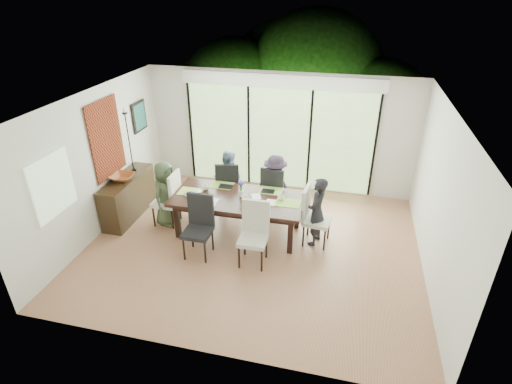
% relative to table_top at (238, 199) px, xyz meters
% --- Properties ---
extents(floor, '(6.00, 5.00, 0.01)m').
position_rel_table_top_xyz_m(floor, '(0.38, -0.38, -0.75)').
color(floor, brown).
rests_on(floor, ground).
extents(ceiling, '(6.00, 5.00, 0.01)m').
position_rel_table_top_xyz_m(ceiling, '(0.38, -0.38, 1.96)').
color(ceiling, white).
rests_on(ceiling, wall_back).
extents(wall_back, '(6.00, 0.02, 2.70)m').
position_rel_table_top_xyz_m(wall_back, '(0.38, 2.13, 0.61)').
color(wall_back, beige).
rests_on(wall_back, floor).
extents(wall_front, '(6.00, 0.02, 2.70)m').
position_rel_table_top_xyz_m(wall_front, '(0.38, -2.89, 0.61)').
color(wall_front, beige).
rests_on(wall_front, floor).
extents(wall_left, '(0.02, 5.00, 2.70)m').
position_rel_table_top_xyz_m(wall_left, '(-2.63, -0.38, 0.61)').
color(wall_left, silver).
rests_on(wall_left, floor).
extents(wall_right, '(0.02, 5.00, 2.70)m').
position_rel_table_top_xyz_m(wall_right, '(3.39, -0.38, 0.61)').
color(wall_right, silver).
rests_on(wall_right, floor).
extents(glass_doors, '(4.20, 0.02, 2.30)m').
position_rel_table_top_xyz_m(glass_doors, '(0.38, 2.09, 0.46)').
color(glass_doors, '#598C3F').
rests_on(glass_doors, wall_back).
extents(blinds_header, '(4.40, 0.06, 0.28)m').
position_rel_table_top_xyz_m(blinds_header, '(0.38, 2.08, 1.76)').
color(blinds_header, white).
rests_on(blinds_header, wall_back).
extents(mullion_a, '(0.05, 0.04, 2.30)m').
position_rel_table_top_xyz_m(mullion_a, '(-1.72, 2.08, 0.46)').
color(mullion_a, black).
rests_on(mullion_a, wall_back).
extents(mullion_b, '(0.05, 0.04, 2.30)m').
position_rel_table_top_xyz_m(mullion_b, '(-0.32, 2.08, 0.46)').
color(mullion_b, black).
rests_on(mullion_b, wall_back).
extents(mullion_c, '(0.05, 0.04, 2.30)m').
position_rel_table_top_xyz_m(mullion_c, '(1.08, 2.08, 0.46)').
color(mullion_c, black).
rests_on(mullion_c, wall_back).
extents(mullion_d, '(0.05, 0.04, 2.30)m').
position_rel_table_top_xyz_m(mullion_d, '(2.48, 2.08, 0.46)').
color(mullion_d, black).
rests_on(mullion_d, wall_back).
extents(side_window, '(0.02, 0.90, 1.00)m').
position_rel_table_top_xyz_m(side_window, '(-2.59, -1.58, 0.76)').
color(side_window, '#8CAD7F').
rests_on(side_window, wall_left).
extents(deck, '(6.00, 1.80, 0.10)m').
position_rel_table_top_xyz_m(deck, '(0.38, 3.02, -0.79)').
color(deck, brown).
rests_on(deck, ground).
extents(rail_top, '(6.00, 0.08, 0.06)m').
position_rel_table_top_xyz_m(rail_top, '(0.38, 3.82, -0.19)').
color(rail_top, brown).
rests_on(rail_top, deck).
extents(foliage_left, '(3.20, 3.20, 3.20)m').
position_rel_table_top_xyz_m(foliage_left, '(-1.42, 4.82, 0.70)').
color(foliage_left, '#14380F').
rests_on(foliage_left, ground).
extents(foliage_mid, '(4.00, 4.00, 4.00)m').
position_rel_table_top_xyz_m(foliage_mid, '(0.78, 5.42, 1.06)').
color(foliage_mid, '#14380F').
rests_on(foliage_mid, ground).
extents(foliage_right, '(2.80, 2.80, 2.80)m').
position_rel_table_top_xyz_m(foliage_right, '(2.58, 4.62, 0.52)').
color(foliage_right, '#14380F').
rests_on(foliage_right, ground).
extents(foliage_far, '(3.60, 3.60, 3.60)m').
position_rel_table_top_xyz_m(foliage_far, '(-0.22, 6.12, 0.88)').
color(foliage_far, '#14380F').
rests_on(foliage_far, ground).
extents(table_top, '(2.48, 1.14, 0.06)m').
position_rel_table_top_xyz_m(table_top, '(0.00, 0.00, 0.00)').
color(table_top, black).
rests_on(table_top, floor).
extents(table_apron, '(2.28, 0.93, 0.10)m').
position_rel_table_top_xyz_m(table_apron, '(0.00, 0.00, -0.09)').
color(table_apron, black).
rests_on(table_apron, floor).
extents(table_leg_fl, '(0.09, 0.09, 0.71)m').
position_rel_table_top_xyz_m(table_leg_fl, '(-1.08, -0.43, -0.39)').
color(table_leg_fl, black).
rests_on(table_leg_fl, floor).
extents(table_leg_fr, '(0.09, 0.09, 0.71)m').
position_rel_table_top_xyz_m(table_leg_fr, '(1.08, -0.43, -0.39)').
color(table_leg_fr, black).
rests_on(table_leg_fr, floor).
extents(table_leg_bl, '(0.09, 0.09, 0.71)m').
position_rel_table_top_xyz_m(table_leg_bl, '(-1.08, 0.43, -0.39)').
color(table_leg_bl, black).
rests_on(table_leg_bl, floor).
extents(table_leg_br, '(0.09, 0.09, 0.71)m').
position_rel_table_top_xyz_m(table_leg_br, '(1.08, 0.43, -0.39)').
color(table_leg_br, black).
rests_on(table_leg_br, floor).
extents(chair_left_end, '(0.48, 0.48, 1.14)m').
position_rel_table_top_xyz_m(chair_left_end, '(-1.50, 0.00, -0.18)').
color(chair_left_end, white).
rests_on(chair_left_end, floor).
extents(chair_right_end, '(0.53, 0.53, 1.14)m').
position_rel_table_top_xyz_m(chair_right_end, '(1.50, 0.00, -0.18)').
color(chair_right_end, beige).
rests_on(chair_right_end, floor).
extents(chair_far_left, '(0.56, 0.56, 1.14)m').
position_rel_table_top_xyz_m(chair_far_left, '(-0.45, 0.85, -0.18)').
color(chair_far_left, black).
rests_on(chair_far_left, floor).
extents(chair_far_right, '(0.53, 0.53, 1.14)m').
position_rel_table_top_xyz_m(chair_far_right, '(0.55, 0.85, -0.18)').
color(chair_far_right, black).
rests_on(chair_far_right, floor).
extents(chair_near_left, '(0.48, 0.48, 1.14)m').
position_rel_table_top_xyz_m(chair_near_left, '(-0.50, -0.87, -0.18)').
color(chair_near_left, black).
rests_on(chair_near_left, floor).
extents(chair_near_right, '(0.48, 0.48, 1.14)m').
position_rel_table_top_xyz_m(chair_near_right, '(0.50, -0.87, -0.18)').
color(chair_near_right, beige).
rests_on(chair_near_right, floor).
extents(person_left_end, '(0.52, 0.69, 1.33)m').
position_rel_table_top_xyz_m(person_left_end, '(-1.48, 0.00, -0.08)').
color(person_left_end, '#3C4D33').
rests_on(person_left_end, floor).
extents(person_right_end, '(0.53, 0.70, 1.33)m').
position_rel_table_top_xyz_m(person_right_end, '(1.48, 0.00, -0.08)').
color(person_right_end, black).
rests_on(person_right_end, floor).
extents(person_far_left, '(0.63, 0.40, 1.33)m').
position_rel_table_top_xyz_m(person_far_left, '(-0.45, 0.83, -0.08)').
color(person_far_left, slate).
rests_on(person_far_left, floor).
extents(person_far_right, '(0.69, 0.52, 1.33)m').
position_rel_table_top_xyz_m(person_far_right, '(0.55, 0.83, -0.08)').
color(person_far_right, '#2C2131').
rests_on(person_far_right, floor).
extents(placemat_left, '(0.46, 0.33, 0.01)m').
position_rel_table_top_xyz_m(placemat_left, '(-0.95, 0.00, 0.03)').
color(placemat_left, '#98B942').
rests_on(placemat_left, table_top).
extents(placemat_right, '(0.46, 0.33, 0.01)m').
position_rel_table_top_xyz_m(placemat_right, '(0.95, 0.00, 0.03)').
color(placemat_right, '#7CB13F').
rests_on(placemat_right, table_top).
extents(placemat_far_l, '(0.46, 0.33, 0.01)m').
position_rel_table_top_xyz_m(placemat_far_l, '(-0.45, 0.40, 0.03)').
color(placemat_far_l, '#88B440').
rests_on(placemat_far_l, table_top).
extents(placemat_far_r, '(0.46, 0.33, 0.01)m').
position_rel_table_top_xyz_m(placemat_far_r, '(0.55, 0.40, 0.03)').
color(placemat_far_r, '#86BC43').
rests_on(placemat_far_r, table_top).
extents(placemat_paper, '(0.46, 0.33, 0.01)m').
position_rel_table_top_xyz_m(placemat_paper, '(-0.55, -0.30, 0.03)').
color(placemat_paper, white).
rests_on(placemat_paper, table_top).
extents(tablet_far_l, '(0.27, 0.19, 0.01)m').
position_rel_table_top_xyz_m(tablet_far_l, '(-0.35, 0.35, 0.04)').
color(tablet_far_l, black).
rests_on(tablet_far_l, table_top).
extents(tablet_far_r, '(0.25, 0.18, 0.01)m').
position_rel_table_top_xyz_m(tablet_far_r, '(0.50, 0.35, 0.04)').
color(tablet_far_r, black).
rests_on(tablet_far_r, table_top).
extents(papers, '(0.31, 0.23, 0.00)m').
position_rel_table_top_xyz_m(papers, '(0.70, -0.05, 0.03)').
color(papers, white).
rests_on(papers, table_top).
extents(platter_base, '(0.27, 0.27, 0.02)m').
position_rel_table_top_xyz_m(platter_base, '(-0.55, -0.30, 0.05)').
color(platter_base, white).
rests_on(platter_base, table_top).
extents(platter_snacks, '(0.21, 0.21, 0.01)m').
position_rel_table_top_xyz_m(platter_snacks, '(-0.55, -0.30, 0.07)').
color(platter_snacks, orange).
rests_on(platter_snacks, table_top).
extents(vase, '(0.08, 0.08, 0.12)m').
position_rel_table_top_xyz_m(vase, '(0.05, 0.05, 0.09)').
color(vase, silver).
rests_on(vase, table_top).
extents(hyacinth_stems, '(0.04, 0.04, 0.17)m').
position_rel_table_top_xyz_m(hyacinth_stems, '(0.05, 0.05, 0.22)').
color(hyacinth_stems, '#337226').
rests_on(hyacinth_stems, table_top).
extents(hyacinth_blooms, '(0.11, 0.11, 0.11)m').
position_rel_table_top_xyz_m(hyacinth_blooms, '(0.05, 0.05, 0.32)').
color(hyacinth_blooms, '#5B54D4').
rests_on(hyacinth_blooms, table_top).
extents(laptop, '(0.39, 0.40, 0.03)m').
position_rel_table_top_xyz_m(laptop, '(-0.85, -0.10, 0.04)').
color(laptop, silver).
rests_on(laptop, table_top).
extents(cup_a, '(0.18, 0.18, 0.10)m').
position_rel_table_top_xyz_m(cup_a, '(-0.70, 0.15, 0.08)').
color(cup_a, white).
rests_on(cup_a, table_top).
extents(cup_b, '(0.15, 0.15, 0.10)m').
position_rel_table_top_xyz_m(cup_b, '(0.15, -0.10, 0.08)').
color(cup_b, white).
rests_on(cup_b, table_top).
extents(cup_c, '(0.17, 0.17, 0.10)m').
position_rel_table_top_xyz_m(cup_c, '(0.80, 0.10, 0.08)').
color(cup_c, white).
rests_on(cup_c, table_top).
extents(book, '(0.24, 0.28, 0.02)m').
position_rel_table_top_xyz_m(book, '(0.25, 0.05, 0.04)').
color(book, white).
rests_on(book, table_top).
extents(sideboard, '(0.43, 1.54, 0.87)m').
position_rel_table_top_xyz_m(sideboard, '(-2.38, 0.10, -0.31)').
color(sideboard, black).
rests_on(sideboard, floor).
extents(bowl, '(0.46, 0.46, 0.11)m').
position_rel_table_top_xyz_m(bowl, '(-2.38, -0.00, 0.18)').
color(bowl, brown).
rests_on(bowl, sideboard).
extents(candlestick_base, '(0.10, 0.10, 0.04)m').
position_rel_table_top_xyz_m(candlestick_base, '(-2.38, 0.45, 0.14)').
color(candlestick_base, black).
rests_on(candlestick_base, sideboard).
extents(candlestick_shaft, '(0.02, 0.02, 1.21)m').
position_rel_table_top_xyz_m(candlestick_shaft, '(-2.38, 0.45, 0.75)').
color(candlestick_shaft, black).
rests_on(candlestick_shaft, sideboard).
extents(candlestick_pan, '(0.10, 0.10, 0.03)m').
position_rel_table_top_xyz_m(candlestick_pan, '(-2.38, 0.45, 1.35)').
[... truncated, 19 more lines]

